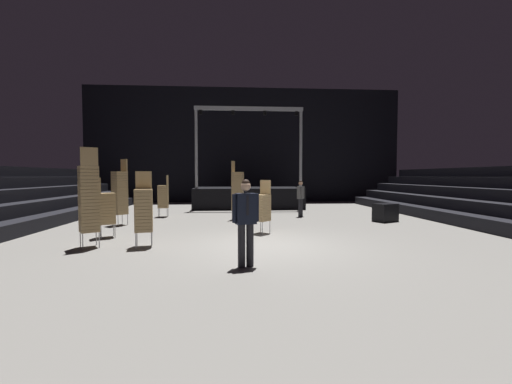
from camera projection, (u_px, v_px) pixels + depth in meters
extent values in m
cube|color=slate|center=(267.00, 247.00, 8.94)|extent=(22.00, 30.00, 0.10)
cube|color=black|center=(245.00, 145.00, 23.69)|extent=(22.00, 0.30, 8.00)
cube|color=black|center=(507.00, 228.00, 10.46)|extent=(0.75, 24.00, 0.45)
cube|color=black|center=(248.00, 197.00, 19.83)|extent=(6.16, 3.58, 1.16)
cylinder|color=#9EA0A8|center=(196.00, 149.00, 17.96)|extent=(0.16, 0.16, 4.30)
cylinder|color=#9EA0A8|center=(301.00, 149.00, 18.36)|extent=(0.16, 0.16, 4.30)
cube|color=#9EA0A8|center=(249.00, 109.00, 18.06)|extent=(5.86, 0.20, 0.20)
cylinder|color=black|center=(201.00, 112.00, 17.89)|extent=(0.18, 0.18, 0.22)
cylinder|color=black|center=(233.00, 113.00, 18.01)|extent=(0.18, 0.18, 0.22)
cylinder|color=black|center=(265.00, 113.00, 18.13)|extent=(0.18, 0.18, 0.22)
cylinder|color=black|center=(296.00, 113.00, 18.25)|extent=(0.18, 0.18, 0.22)
cylinder|color=black|center=(250.00, 245.00, 6.84)|extent=(0.15, 0.15, 0.87)
cylinder|color=black|center=(242.00, 246.00, 6.78)|extent=(0.15, 0.15, 0.87)
cube|color=silver|center=(247.00, 209.00, 6.72)|extent=(0.20, 0.15, 0.62)
cube|color=black|center=(246.00, 209.00, 6.77)|extent=(0.45, 0.33, 0.62)
cube|color=black|center=(248.00, 205.00, 6.66)|extent=(0.06, 0.03, 0.40)
cylinder|color=black|center=(257.00, 208.00, 6.86)|extent=(0.12, 0.12, 0.57)
cylinder|color=black|center=(235.00, 208.00, 6.69)|extent=(0.12, 0.12, 0.57)
sphere|color=#DBAD89|center=(246.00, 186.00, 6.75)|extent=(0.20, 0.20, 0.20)
sphere|color=black|center=(246.00, 183.00, 6.75)|extent=(0.17, 0.17, 0.17)
cylinder|color=#B2B5BA|center=(114.00, 229.00, 10.35)|extent=(0.02, 0.02, 0.40)
cylinder|color=#B2B5BA|center=(115.00, 231.00, 10.02)|extent=(0.02, 0.02, 0.40)
cylinder|color=#B2B5BA|center=(100.00, 230.00, 10.17)|extent=(0.02, 0.02, 0.40)
cylinder|color=#B2B5BA|center=(101.00, 232.00, 9.84)|extent=(0.02, 0.02, 0.40)
cube|color=#A38456|center=(107.00, 223.00, 10.08)|extent=(0.58, 0.58, 0.08)
cube|color=#A38456|center=(107.00, 220.00, 10.08)|extent=(0.58, 0.58, 0.08)
cube|color=#A38456|center=(107.00, 217.00, 10.08)|extent=(0.58, 0.58, 0.08)
cube|color=#A38456|center=(107.00, 214.00, 10.07)|extent=(0.58, 0.58, 0.08)
cube|color=#A38456|center=(107.00, 211.00, 10.07)|extent=(0.58, 0.58, 0.08)
cube|color=#A38456|center=(107.00, 209.00, 10.06)|extent=(0.58, 0.58, 0.08)
cube|color=#A38456|center=(107.00, 206.00, 10.06)|extent=(0.58, 0.58, 0.08)
cube|color=#A38456|center=(107.00, 203.00, 10.05)|extent=(0.58, 0.58, 0.08)
cube|color=#A38456|center=(107.00, 200.00, 10.05)|extent=(0.58, 0.58, 0.08)
cube|color=#A38456|center=(107.00, 197.00, 10.05)|extent=(0.58, 0.58, 0.08)
cube|color=#A38456|center=(107.00, 194.00, 10.04)|extent=(0.58, 0.58, 0.08)
cube|color=#A38456|center=(99.00, 185.00, 9.94)|extent=(0.21, 0.39, 0.46)
cylinder|color=#B2B5BA|center=(118.00, 221.00, 12.36)|extent=(0.02, 0.02, 0.40)
cylinder|color=#B2B5BA|center=(113.00, 220.00, 12.59)|extent=(0.02, 0.02, 0.40)
cylinder|color=#B2B5BA|center=(128.00, 220.00, 12.65)|extent=(0.02, 0.02, 0.40)
cylinder|color=#B2B5BA|center=(122.00, 219.00, 12.89)|extent=(0.02, 0.02, 0.40)
cube|color=#A38456|center=(120.00, 213.00, 12.61)|extent=(0.62, 0.62, 0.08)
cube|color=#A38456|center=(120.00, 211.00, 12.61)|extent=(0.62, 0.62, 0.08)
cube|color=#A38456|center=(120.00, 209.00, 12.60)|extent=(0.62, 0.62, 0.08)
cube|color=#A38456|center=(120.00, 206.00, 12.60)|extent=(0.62, 0.62, 0.08)
cube|color=#A38456|center=(120.00, 204.00, 12.59)|extent=(0.62, 0.62, 0.08)
cube|color=#A38456|center=(120.00, 202.00, 12.59)|extent=(0.62, 0.62, 0.08)
cube|color=#A38456|center=(120.00, 200.00, 12.59)|extent=(0.62, 0.62, 0.08)
cube|color=#A38456|center=(120.00, 197.00, 12.58)|extent=(0.62, 0.62, 0.08)
cube|color=#A38456|center=(120.00, 195.00, 12.58)|extent=(0.62, 0.62, 0.08)
cube|color=#A38456|center=(120.00, 193.00, 12.57)|extent=(0.62, 0.62, 0.08)
cube|color=#A38456|center=(120.00, 191.00, 12.57)|extent=(0.62, 0.62, 0.08)
cube|color=#A38456|center=(120.00, 188.00, 12.57)|extent=(0.62, 0.62, 0.08)
cube|color=#A38456|center=(120.00, 186.00, 12.56)|extent=(0.62, 0.62, 0.08)
cube|color=#A38456|center=(120.00, 184.00, 12.56)|extent=(0.62, 0.62, 0.08)
cube|color=#A38456|center=(119.00, 182.00, 12.55)|extent=(0.62, 0.62, 0.08)
cube|color=#A38456|center=(119.00, 179.00, 12.55)|extent=(0.62, 0.62, 0.08)
cube|color=#A38456|center=(119.00, 177.00, 12.55)|extent=(0.62, 0.62, 0.08)
cube|color=#A38456|center=(119.00, 175.00, 12.54)|extent=(0.62, 0.62, 0.08)
cube|color=#A38456|center=(119.00, 172.00, 12.54)|extent=(0.62, 0.62, 0.08)
cube|color=#A38456|center=(124.00, 165.00, 12.68)|extent=(0.33, 0.31, 0.46)
cylinder|color=#B2B5BA|center=(158.00, 213.00, 14.96)|extent=(0.02, 0.02, 0.40)
cylinder|color=#B2B5BA|center=(160.00, 212.00, 15.33)|extent=(0.02, 0.02, 0.40)
cylinder|color=#B2B5BA|center=(167.00, 213.00, 15.01)|extent=(0.02, 0.02, 0.40)
cylinder|color=#B2B5BA|center=(168.00, 212.00, 15.38)|extent=(0.02, 0.02, 0.40)
cube|color=#A38456|center=(163.00, 207.00, 15.16)|extent=(0.47, 0.47, 0.08)
cube|color=#A38456|center=(163.00, 205.00, 15.15)|extent=(0.47, 0.47, 0.08)
cube|color=#A38456|center=(163.00, 203.00, 15.15)|extent=(0.47, 0.47, 0.08)
cube|color=#A38456|center=(163.00, 201.00, 15.15)|extent=(0.47, 0.47, 0.08)
cube|color=#A38456|center=(163.00, 199.00, 15.14)|extent=(0.47, 0.47, 0.08)
cube|color=#A38456|center=(163.00, 198.00, 15.14)|extent=(0.47, 0.47, 0.08)
cube|color=#A38456|center=(163.00, 196.00, 15.13)|extent=(0.47, 0.47, 0.08)
cube|color=#A38456|center=(163.00, 194.00, 15.13)|extent=(0.47, 0.47, 0.08)
cube|color=#A38456|center=(163.00, 192.00, 15.13)|extent=(0.47, 0.47, 0.08)
cube|color=#A38456|center=(163.00, 190.00, 15.12)|extent=(0.47, 0.47, 0.08)
cube|color=#A38456|center=(163.00, 188.00, 15.12)|extent=(0.47, 0.47, 0.08)
cube|color=#A38456|center=(163.00, 186.00, 15.11)|extent=(0.47, 0.47, 0.08)
cube|color=#A38456|center=(167.00, 180.00, 15.13)|extent=(0.08, 0.41, 0.46)
cylinder|color=#B2B5BA|center=(262.00, 228.00, 10.53)|extent=(0.02, 0.02, 0.40)
cylinder|color=#B2B5BA|center=(253.00, 227.00, 10.77)|extent=(0.02, 0.02, 0.40)
cylinder|color=#B2B5BA|center=(270.00, 227.00, 10.82)|extent=(0.02, 0.02, 0.40)
cylinder|color=#B2B5BA|center=(261.00, 226.00, 11.06)|extent=(0.02, 0.02, 0.40)
cube|color=#A38456|center=(262.00, 220.00, 10.78)|extent=(0.62, 0.62, 0.08)
cube|color=#A38456|center=(262.00, 217.00, 10.78)|extent=(0.62, 0.62, 0.08)
cube|color=#A38456|center=(262.00, 214.00, 10.77)|extent=(0.62, 0.62, 0.08)
cube|color=#A38456|center=(262.00, 212.00, 10.77)|extent=(0.62, 0.62, 0.08)
cube|color=#A38456|center=(262.00, 209.00, 10.77)|extent=(0.62, 0.62, 0.08)
cube|color=#A38456|center=(262.00, 206.00, 10.76)|extent=(0.62, 0.62, 0.08)
cube|color=#A38456|center=(262.00, 204.00, 10.76)|extent=(0.62, 0.62, 0.08)
cube|color=#A38456|center=(262.00, 201.00, 10.75)|extent=(0.62, 0.62, 0.08)
cube|color=#A38456|center=(262.00, 198.00, 10.75)|extent=(0.62, 0.62, 0.08)
cube|color=#A38456|center=(262.00, 196.00, 10.75)|extent=(0.62, 0.62, 0.08)
cube|color=#A38456|center=(265.00, 187.00, 10.88)|extent=(0.32, 0.32, 0.46)
cylinder|color=#B2B5BA|center=(80.00, 239.00, 8.72)|extent=(0.02, 0.02, 0.40)
cylinder|color=#B2B5BA|center=(96.00, 238.00, 8.95)|extent=(0.02, 0.02, 0.40)
cylinder|color=#B2B5BA|center=(83.00, 242.00, 8.42)|extent=(0.02, 0.02, 0.40)
cylinder|color=#B2B5BA|center=(99.00, 240.00, 8.64)|extent=(0.02, 0.02, 0.40)
cube|color=#A38456|center=(89.00, 230.00, 8.67)|extent=(0.61, 0.61, 0.08)
cube|color=#A38456|center=(89.00, 227.00, 8.66)|extent=(0.61, 0.61, 0.08)
cube|color=#A38456|center=(89.00, 224.00, 8.66)|extent=(0.61, 0.61, 0.08)
cube|color=#A38456|center=(89.00, 220.00, 8.66)|extent=(0.61, 0.61, 0.08)
cube|color=#A38456|center=(89.00, 217.00, 8.65)|extent=(0.61, 0.61, 0.08)
cube|color=#A38456|center=(89.00, 214.00, 8.65)|extent=(0.61, 0.61, 0.08)
cube|color=#A38456|center=(89.00, 211.00, 8.64)|extent=(0.61, 0.61, 0.08)
cube|color=#A38456|center=(89.00, 207.00, 8.64)|extent=(0.61, 0.61, 0.08)
cube|color=#A38456|center=(89.00, 204.00, 8.64)|extent=(0.61, 0.61, 0.08)
cube|color=#A38456|center=(89.00, 201.00, 8.63)|extent=(0.61, 0.61, 0.08)
cube|color=#A38456|center=(89.00, 197.00, 8.63)|extent=(0.61, 0.61, 0.08)
cube|color=#A38456|center=(89.00, 194.00, 8.62)|extent=(0.61, 0.61, 0.08)
cube|color=#A38456|center=(89.00, 191.00, 8.62)|extent=(0.61, 0.61, 0.08)
cube|color=#A38456|center=(88.00, 187.00, 8.62)|extent=(0.61, 0.61, 0.08)
cube|color=#A38456|center=(88.00, 184.00, 8.61)|extent=(0.61, 0.61, 0.08)
cube|color=#A38456|center=(88.00, 181.00, 8.61)|extent=(0.61, 0.61, 0.08)
cube|color=#A38456|center=(88.00, 178.00, 8.60)|extent=(0.61, 0.61, 0.08)
cube|color=#A38456|center=(88.00, 174.00, 8.60)|extent=(0.61, 0.61, 0.08)
cube|color=#A38456|center=(88.00, 171.00, 8.60)|extent=(0.61, 0.61, 0.08)
cube|color=#A38456|center=(88.00, 168.00, 8.59)|extent=(0.61, 0.61, 0.08)
cube|color=#A38456|center=(89.00, 157.00, 8.42)|extent=(0.37, 0.26, 0.46)
cylinder|color=#B2B5BA|center=(152.00, 240.00, 8.60)|extent=(0.02, 0.02, 0.40)
cylinder|color=#B2B5BA|center=(136.00, 241.00, 8.50)|extent=(0.02, 0.02, 0.40)
cylinder|color=#B2B5BA|center=(152.00, 238.00, 8.96)|extent=(0.02, 0.02, 0.40)
cylinder|color=#B2B5BA|center=(137.00, 238.00, 8.86)|extent=(0.02, 0.02, 0.40)
cube|color=#A38456|center=(144.00, 230.00, 8.72)|extent=(0.52, 0.52, 0.08)
cube|color=#A38456|center=(144.00, 227.00, 8.72)|extent=(0.52, 0.52, 0.08)
cube|color=#A38456|center=(144.00, 223.00, 8.71)|extent=(0.52, 0.52, 0.08)
cube|color=#A38456|center=(144.00, 220.00, 8.71)|extent=(0.52, 0.52, 0.08)
cube|color=#A38456|center=(144.00, 217.00, 8.70)|extent=(0.52, 0.52, 0.08)
cube|color=#A38456|center=(144.00, 214.00, 8.70)|extent=(0.52, 0.52, 0.08)
cube|color=#A38456|center=(144.00, 210.00, 8.69)|extent=(0.52, 0.52, 0.08)
cube|color=#A38456|center=(144.00, 207.00, 8.69)|extent=(0.52, 0.52, 0.08)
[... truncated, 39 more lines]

